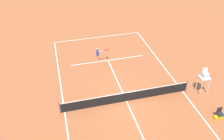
{
  "coord_description": "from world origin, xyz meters",
  "views": [
    {
      "loc": [
        5.1,
        14.78,
        14.17
      ],
      "look_at": [
        0.32,
        -3.61,
        0.8
      ],
      "focal_mm": 39.81,
      "sensor_mm": 36.0,
      "label": 1
    }
  ],
  "objects": [
    {
      "name": "equipment_bag",
      "position": [
        -6.29,
        3.72,
        0.15
      ],
      "size": [
        0.76,
        0.32,
        0.3
      ],
      "primitive_type": "cube",
      "color": "yellow",
      "rests_on": "ground"
    },
    {
      "name": "umpire_chair",
      "position": [
        -6.73,
        0.47,
        1.61
      ],
      "size": [
        0.8,
        0.8,
        2.41
      ],
      "color": "silver",
      "rests_on": "ground"
    },
    {
      "name": "court_lines",
      "position": [
        0.0,
        0.0,
        0.0
      ],
      "size": [
        10.46,
        23.84,
        0.01
      ],
      "color": "white",
      "rests_on": "ground"
    },
    {
      "name": "player_serving",
      "position": [
        1.02,
        -6.52,
        0.99
      ],
      "size": [
        1.29,
        0.46,
        1.67
      ],
      "rotation": [
        0.0,
        0.0,
        1.71
      ],
      "color": "#D8A884",
      "rests_on": "ground"
    },
    {
      "name": "courtside_chair_near",
      "position": [
        -6.37,
        3.62,
        0.53
      ],
      "size": [
        0.44,
        0.46,
        0.95
      ],
      "color": "#262626",
      "rests_on": "ground"
    },
    {
      "name": "tennis_ball",
      "position": [
        -0.58,
        -3.95,
        0.03
      ],
      "size": [
        0.07,
        0.07,
        0.07
      ],
      "primitive_type": "sphere",
      "color": "#CCE033",
      "rests_on": "ground"
    },
    {
      "name": "ground_plane",
      "position": [
        0.0,
        0.0,
        0.0
      ],
      "size": [
        60.0,
        60.0,
        0.0
      ],
      "primitive_type": "plane",
      "color": "#AD5933"
    },
    {
      "name": "tennis_net",
      "position": [
        0.0,
        0.0,
        0.5
      ],
      "size": [
        11.06,
        0.1,
        1.07
      ],
      "color": "#4C4C51",
      "rests_on": "ground"
    }
  ]
}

